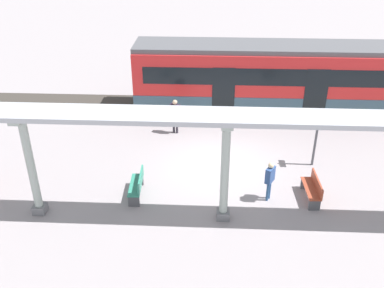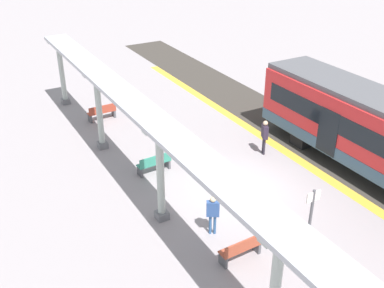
{
  "view_description": "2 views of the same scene",
  "coord_description": "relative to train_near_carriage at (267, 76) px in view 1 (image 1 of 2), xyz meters",
  "views": [
    {
      "loc": [
        15.33,
        -0.38,
        9.36
      ],
      "look_at": [
        1.14,
        -1.08,
        1.53
      ],
      "focal_mm": 40.32,
      "sensor_mm": 36.0,
      "label": 1
    },
    {
      "loc": [
        9.44,
        12.75,
        10.41
      ],
      "look_at": [
        1.32,
        -1.62,
        1.74
      ],
      "focal_mm": 43.41,
      "sensor_mm": 36.0,
      "label": 2
    }
  ],
  "objects": [
    {
      "name": "canopy_pillar_third",
      "position": [
        9.17,
        -2.31,
        0.07
      ],
      "size": [
        1.1,
        0.44,
        3.75
      ],
      "color": "slate",
      "rests_on": "ground"
    },
    {
      "name": "passenger_waiting_near_edge",
      "position": [
        2.88,
        -4.46,
        -0.79
      ],
      "size": [
        0.39,
        0.53,
        1.67
      ],
      "color": "#25212A",
      "rests_on": "ground"
    },
    {
      "name": "train_near_carriage",
      "position": [
        0.0,
        0.0,
        0.0
      ],
      "size": [
        2.65,
        13.37,
        3.48
      ],
      "color": "red",
      "rests_on": "ground"
    },
    {
      "name": "platform_info_sign",
      "position": [
        5.49,
        1.43,
        -0.5
      ],
      "size": [
        0.56,
        0.1,
        2.2
      ],
      "color": "#4C4C51",
      "rests_on": "ground"
    },
    {
      "name": "bench_far_end",
      "position": [
        7.98,
        -5.42,
        -1.39
      ],
      "size": [
        1.52,
        0.51,
        0.86
      ],
      "color": "#2E826B",
      "rests_on": "ground"
    },
    {
      "name": "passenger_by_the_benches",
      "position": [
        8.0,
        -0.66,
        -0.86
      ],
      "size": [
        0.49,
        0.4,
        1.55
      ],
      "color": "#2C507E",
      "rests_on": "ground"
    },
    {
      "name": "tactile_edge_strip",
      "position": [
        1.85,
        -2.41,
        -1.83
      ],
      "size": [
        0.5,
        32.18,
        0.01
      ],
      "primitive_type": "cube",
      "color": "gold",
      "rests_on": "ground"
    },
    {
      "name": "canopy_beam",
      "position": [
        9.17,
        -2.33,
        2.0
      ],
      "size": [
        1.2,
        25.94,
        0.16
      ],
      "primitive_type": "cube",
      "color": "#A8AAB2",
      "rests_on": "canopy_pillar_nearest"
    },
    {
      "name": "canopy_pillar_second",
      "position": [
        9.17,
        -8.68,
        0.07
      ],
      "size": [
        1.1,
        0.44,
        3.75
      ],
      "color": "slate",
      "rests_on": "ground"
    },
    {
      "name": "trackbed",
      "position": [
        -0.01,
        -2.41,
        -1.83
      ],
      "size": [
        3.2,
        44.18,
        0.01
      ],
      "primitive_type": "cube",
      "color": "#38332D",
      "rests_on": "ground"
    },
    {
      "name": "bench_mid_platform",
      "position": [
        7.89,
        0.94,
        -1.39
      ],
      "size": [
        1.51,
        0.49,
        0.86
      ],
      "color": "#9B412A",
      "rests_on": "ground"
    },
    {
      "name": "ground_plane",
      "position": [
        5.61,
        -2.41,
        -1.83
      ],
      "size": [
        176.0,
        176.0,
        0.0
      ],
      "primitive_type": "plane",
      "color": "gray"
    }
  ]
}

